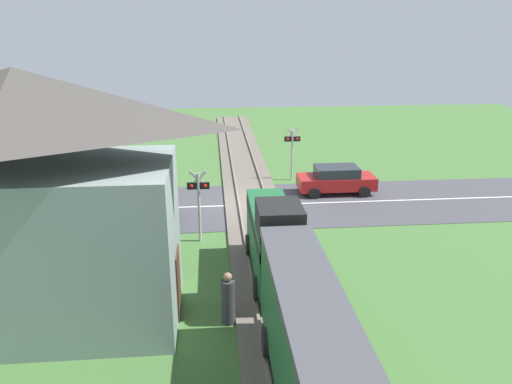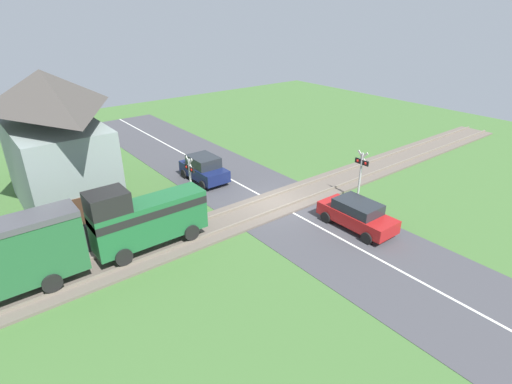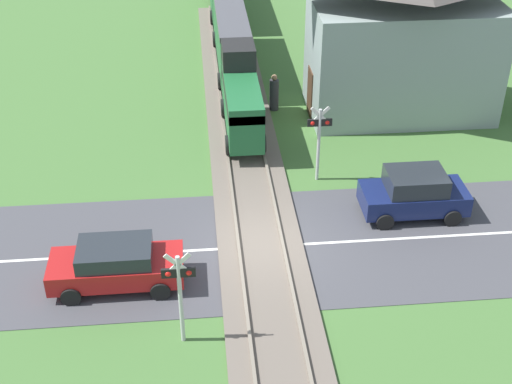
% 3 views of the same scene
% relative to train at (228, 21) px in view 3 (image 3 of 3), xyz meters
% --- Properties ---
extents(ground_plane, '(60.00, 60.00, 0.00)m').
position_rel_train_xyz_m(ground_plane, '(0.00, -16.51, -1.90)').
color(ground_plane, '#426B33').
extents(road_surface, '(48.00, 6.40, 0.02)m').
position_rel_train_xyz_m(road_surface, '(0.00, -16.51, -1.89)').
color(road_surface, '#424247').
rests_on(road_surface, ground_plane).
extents(track_bed, '(2.80, 48.00, 0.24)m').
position_rel_train_xyz_m(track_bed, '(0.00, -16.51, -1.83)').
color(track_bed, '#665B51').
rests_on(track_bed, ground_plane).
extents(train, '(1.58, 22.77, 3.18)m').
position_rel_train_xyz_m(train, '(0.00, 0.00, 0.00)').
color(train, '#1E6033').
rests_on(train, track_bed).
extents(car_near_crossing, '(4.01, 1.80, 1.46)m').
position_rel_train_xyz_m(car_near_crossing, '(-4.50, -17.95, -1.13)').
color(car_near_crossing, '#A81919').
rests_on(car_near_crossing, ground_plane).
extents(car_far_side, '(3.61, 1.84, 1.67)m').
position_rel_train_xyz_m(car_far_side, '(5.47, -15.07, -1.05)').
color(car_far_side, '#141E4C').
rests_on(car_far_side, ground_plane).
extents(crossing_signal_west_approach, '(0.90, 0.18, 3.04)m').
position_rel_train_xyz_m(crossing_signal_west_approach, '(-2.55, -20.53, 0.05)').
color(crossing_signal_west_approach, '#B7B7B7').
rests_on(crossing_signal_west_approach, ground_plane).
extents(crossing_signal_east_approach, '(0.90, 0.18, 3.04)m').
position_rel_train_xyz_m(crossing_signal_east_approach, '(2.55, -12.50, 0.05)').
color(crossing_signal_east_approach, '#B7B7B7').
rests_on(crossing_signal_east_approach, ground_plane).
extents(station_building, '(8.45, 4.47, 7.49)m').
position_rel_train_xyz_m(station_building, '(7.03, -7.10, 1.77)').
color(station_building, gray).
rests_on(station_building, ground_plane).
extents(pedestrian_by_station, '(0.41, 0.41, 1.67)m').
position_rel_train_xyz_m(pedestrian_by_station, '(1.61, -6.44, -1.14)').
color(pedestrian_by_station, '#333338').
rests_on(pedestrian_by_station, ground_plane).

